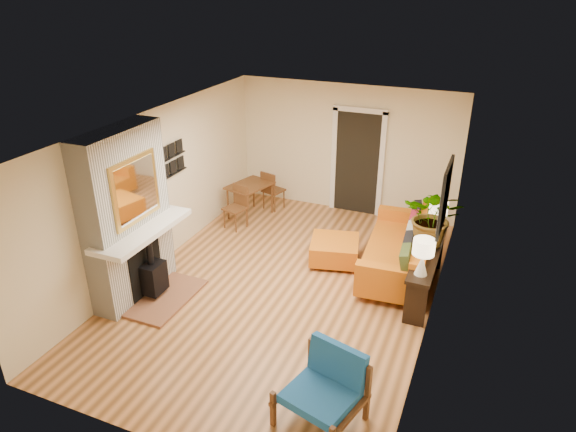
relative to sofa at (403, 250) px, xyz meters
name	(u,v)px	position (x,y,z in m)	size (l,w,h in m)	color
room_shell	(368,166)	(-1.02, 1.45, 0.85)	(6.50, 6.50, 6.50)	tan
fireplace	(129,220)	(-3.62, -2.18, 0.85)	(1.09, 1.68, 2.60)	white
sofa	(403,250)	(0.00, 0.00, 0.00)	(1.14, 2.34, 0.90)	silver
ottoman	(335,250)	(-1.12, -0.12, -0.16)	(0.96, 0.96, 0.40)	silver
blue_chair	(327,384)	(-0.16, -3.40, 0.06)	(0.99, 0.98, 0.85)	brown
dining_table	(252,192)	(-3.21, 0.97, 0.15)	(0.94, 1.59, 0.83)	brown
console_table	(427,261)	(0.45, -0.52, 0.18)	(0.34, 1.85, 0.72)	black
lamp_near	(423,253)	(0.45, -1.19, 0.67)	(0.30, 0.30, 0.54)	white
lamp_far	(437,213)	(0.45, 0.19, 0.67)	(0.30, 0.30, 0.54)	white
houseplant	(434,217)	(0.44, -0.25, 0.80)	(0.85, 0.73, 0.94)	#1E5919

